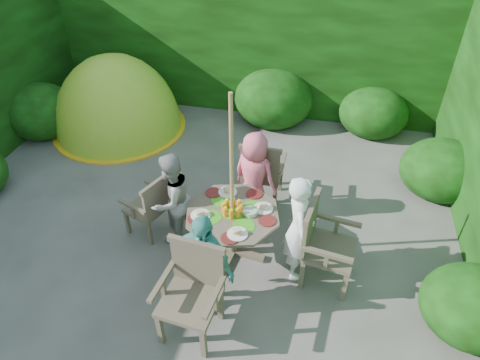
% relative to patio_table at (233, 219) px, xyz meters
% --- Properties ---
extents(ground, '(60.00, 60.00, 0.00)m').
position_rel_patio_table_xyz_m(ground, '(-0.69, 0.13, -0.56)').
color(ground, '#4D4A45').
rests_on(ground, ground).
extents(hedge_enclosure, '(9.00, 9.00, 2.50)m').
position_rel_patio_table_xyz_m(hedge_enclosure, '(-0.69, 1.47, 0.69)').
color(hedge_enclosure, black).
rests_on(hedge_enclosure, ground).
extents(patio_table, '(1.29, 1.29, 0.80)m').
position_rel_patio_table_xyz_m(patio_table, '(0.00, 0.00, 0.00)').
color(patio_table, '#463C2D').
rests_on(patio_table, ground).
extents(parasol_pole, '(0.05, 0.05, 2.20)m').
position_rel_patio_table_xyz_m(parasol_pole, '(-0.00, -0.00, 0.54)').
color(parasol_pole, olive).
rests_on(parasol_pole, ground).
extents(garden_chair_right, '(0.63, 0.69, 1.03)m').
position_rel_patio_table_xyz_m(garden_chair_right, '(1.08, -0.14, -0.01)').
color(garden_chair_right, '#463C2D').
rests_on(garden_chair_right, ground).
extents(garden_chair_left, '(0.61, 0.64, 0.86)m').
position_rel_patio_table_xyz_m(garden_chair_left, '(-1.10, 0.12, -0.11)').
color(garden_chair_left, '#463C2D').
rests_on(garden_chair_left, ground).
extents(garden_chair_back, '(0.60, 0.54, 0.97)m').
position_rel_patio_table_xyz_m(garden_chair_back, '(0.15, 1.08, -0.05)').
color(garden_chair_back, '#463C2D').
rests_on(garden_chair_back, ground).
extents(garden_chair_front, '(0.66, 0.60, 1.02)m').
position_rel_patio_table_xyz_m(garden_chair_front, '(-0.15, -1.08, -0.02)').
color(garden_chair_front, '#463C2D').
rests_on(garden_chair_front, ground).
extents(child_right, '(0.43, 0.56, 1.37)m').
position_rel_patio_table_xyz_m(child_right, '(0.79, -0.10, 0.12)').
color(child_right, white).
rests_on(child_right, ground).
extents(child_left, '(0.67, 0.75, 1.26)m').
position_rel_patio_table_xyz_m(child_left, '(-0.80, 0.10, 0.07)').
color(child_left, gray).
rests_on(child_left, ground).
extents(child_back, '(0.73, 0.60, 1.28)m').
position_rel_patio_table_xyz_m(child_back, '(0.10, 0.79, 0.07)').
color(child_back, '#E65F78').
rests_on(child_back, ground).
extents(child_front, '(0.81, 0.59, 1.28)m').
position_rel_patio_table_xyz_m(child_front, '(-0.11, -0.79, 0.07)').
color(child_front, teal).
rests_on(child_front, ground).
extents(dome_tent, '(2.56, 2.56, 2.72)m').
position_rel_patio_table_xyz_m(dome_tent, '(-2.75, 2.52, -0.56)').
color(dome_tent, '#91C926').
rests_on(dome_tent, ground).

